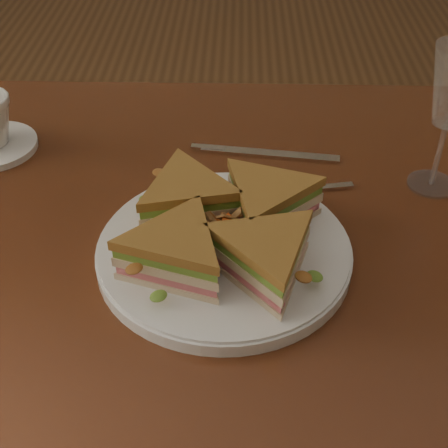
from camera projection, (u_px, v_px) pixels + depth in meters
name	position (u px, v px, depth m)	size (l,w,h in m)	color
table	(210.00, 289.00, 0.83)	(1.20, 0.80, 0.75)	#3C1A0D
plate	(224.00, 252.00, 0.73)	(0.30, 0.30, 0.02)	white
sandwich_wedges	(224.00, 227.00, 0.70)	(0.30, 0.30, 0.06)	beige
crisps_mound	(224.00, 230.00, 0.71)	(0.09, 0.09, 0.05)	#DC581C
spoon	(253.00, 193.00, 0.82)	(0.18, 0.05, 0.01)	silver
knife	(259.00, 153.00, 0.90)	(0.21, 0.04, 0.00)	silver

